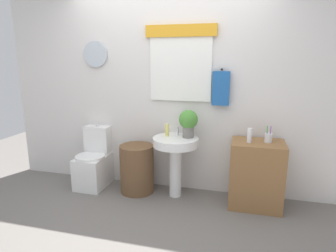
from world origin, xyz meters
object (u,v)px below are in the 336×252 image
Objects in this scene: toilet at (94,163)px; potted_plant at (188,122)px; wooden_cabinet at (256,174)px; pedestal_sink at (176,151)px; soap_bottle at (167,130)px; toothbrush_cup at (268,138)px; laundry_hamper at (137,169)px; lotion_bottle at (249,135)px.

potted_plant reaches higher than toilet.
potted_plant is (-0.81, 0.06, 0.56)m from wooden_cabinet.
soap_bottle reaches higher than pedestal_sink.
pedestal_sink is at bearing -178.92° from toothbrush_cup.
wooden_cabinet is at bearing 0.00° from laundry_hamper.
toothbrush_cup is (0.91, -0.04, -0.12)m from potted_plant.
toothbrush_cup is (1.17, -0.03, -0.01)m from soap_bottle.
pedestal_sink is 0.98× the size of wooden_cabinet.
potted_plant is 1.79× the size of toothbrush_cup.
laundry_hamper is 3.79× the size of lotion_bottle.
potted_plant is at bearing 1.12° from toilet.
lotion_bottle is at bearing -163.66° from toothbrush_cup.
toothbrush_cup is at bearing 1.08° from pedestal_sink.
toilet is 5.34× the size of soap_bottle.
pedestal_sink is (0.50, 0.00, 0.27)m from laundry_hamper.
toothbrush_cup is at bearing -0.41° from toilet.
potted_plant is 0.72m from lotion_bottle.
toilet is 1.32× the size of laundry_hamper.
laundry_hamper is at bearing -179.27° from toothbrush_cup.
toothbrush_cup is (1.55, 0.02, 0.51)m from laundry_hamper.
lotion_bottle reaches higher than toilet.
toothbrush_cup reaches higher than toilet.
toothbrush_cup reaches higher than laundry_hamper.
wooden_cabinet is (0.95, 0.00, -0.19)m from pedestal_sink.
potted_plant reaches higher than soap_bottle.
lotion_bottle is (0.71, -0.10, -0.10)m from potted_plant.
lotion_bottle reaches higher than pedestal_sink.
toilet is 2.08m from wooden_cabinet.
pedestal_sink is at bearing -1.79° from toilet.
soap_bottle is 0.45× the size of potted_plant.
soap_bottle reaches higher than toilet.
toilet is at bearing -178.88° from potted_plant.
lotion_bottle is (-0.10, -0.04, 0.46)m from wooden_cabinet.
toilet is 0.62m from laundry_hamper.
pedestal_sink is 0.28m from soap_bottle.
potted_plant is (0.14, 0.06, 0.37)m from pedestal_sink.
pedestal_sink is at bearing 180.00° from wooden_cabinet.
toilet is at bearing 177.81° from lotion_bottle.
toothbrush_cup is at bearing 10.99° from wooden_cabinet.
toilet reaches higher than pedestal_sink.
toilet is at bearing 178.21° from pedestal_sink.
lotion_bottle is at bearing -2.19° from toilet.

